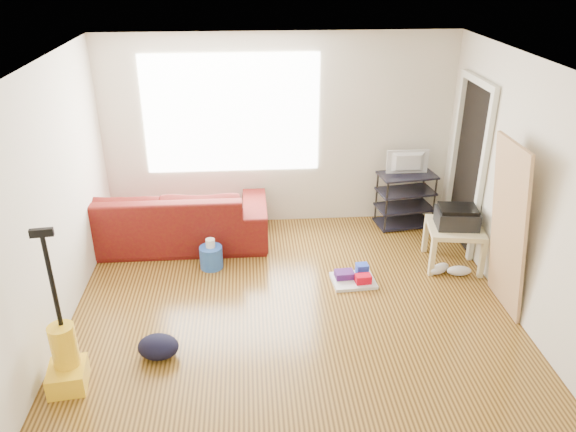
{
  "coord_description": "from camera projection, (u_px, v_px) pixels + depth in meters",
  "views": [
    {
      "loc": [
        -0.41,
        -4.45,
        3.4
      ],
      "look_at": [
        -0.03,
        0.6,
        0.96
      ],
      "focal_mm": 35.0,
      "sensor_mm": 36.0,
      "label": 1
    }
  ],
  "objects": [
    {
      "name": "room",
      "position": [
        303.0,
        208.0,
        5.1
      ],
      "size": [
        4.51,
        5.01,
        2.51
      ],
      "color": "#432A10",
      "rests_on": "ground"
    },
    {
      "name": "sofa",
      "position": [
        168.0,
        242.0,
        7.15
      ],
      "size": [
        2.53,
        0.99,
        0.74
      ],
      "primitive_type": "imported",
      "rotation": [
        0.0,
        0.0,
        3.14
      ],
      "color": "#530A0E",
      "rests_on": "ground"
    },
    {
      "name": "tv_stand",
      "position": [
        405.0,
        199.0,
        7.45
      ],
      "size": [
        0.78,
        0.52,
        0.73
      ],
      "rotation": [
        0.0,
        0.0,
        0.14
      ],
      "color": "black",
      "rests_on": "ground"
    },
    {
      "name": "tv",
      "position": [
        409.0,
        163.0,
        7.22
      ],
      "size": [
        0.54,
        0.07,
        0.31
      ],
      "primitive_type": "imported",
      "rotation": [
        0.0,
        0.0,
        3.14
      ],
      "color": "black",
      "rests_on": "tv_stand"
    },
    {
      "name": "side_table",
      "position": [
        455.0,
        232.0,
        6.49
      ],
      "size": [
        0.7,
        0.7,
        0.5
      ],
      "rotation": [
        0.0,
        0.0,
        -0.16
      ],
      "color": "tan",
      "rests_on": "ground"
    },
    {
      "name": "printer",
      "position": [
        457.0,
        217.0,
        6.4
      ],
      "size": [
        0.5,
        0.41,
        0.24
      ],
      "rotation": [
        0.0,
        0.0,
        -0.13
      ],
      "color": "black",
      "rests_on": "side_table"
    },
    {
      "name": "bucket",
      "position": [
        212.0,
        267.0,
        6.59
      ],
      "size": [
        0.33,
        0.33,
        0.27
      ],
      "primitive_type": "cylinder",
      "rotation": [
        0.0,
        0.0,
        -0.3
      ],
      "color": "blue",
      "rests_on": "ground"
    },
    {
      "name": "toilet_paper",
      "position": [
        211.0,
        253.0,
        6.52
      ],
      "size": [
        0.11,
        0.11,
        0.1
      ],
      "primitive_type": "cylinder",
      "color": "white",
      "rests_on": "bucket"
    },
    {
      "name": "cleaning_tray",
      "position": [
        354.0,
        277.0,
        6.29
      ],
      "size": [
        0.5,
        0.41,
        0.17
      ],
      "rotation": [
        0.0,
        0.0,
        0.07
      ],
      "color": "silver",
      "rests_on": "ground"
    },
    {
      "name": "backpack",
      "position": [
        159.0,
        356.0,
        5.16
      ],
      "size": [
        0.43,
        0.36,
        0.21
      ],
      "primitive_type": "ellipsoid",
      "rotation": [
        0.0,
        0.0,
        -0.17
      ],
      "color": "black",
      "rests_on": "ground"
    },
    {
      "name": "sneakers",
      "position": [
        449.0,
        270.0,
        6.43
      ],
      "size": [
        0.51,
        0.26,
        0.11
      ],
      "rotation": [
        0.0,
        0.0,
        0.1
      ],
      "color": "silver",
      "rests_on": "ground"
    },
    {
      "name": "vacuum",
      "position": [
        65.0,
        358.0,
        4.72
      ],
      "size": [
        0.35,
        0.39,
        1.47
      ],
      "rotation": [
        0.0,
        0.0,
        0.13
      ],
      "color": "yellow",
      "rests_on": "ground"
    },
    {
      "name": "door_panel",
      "position": [
        494.0,
        304.0,
        5.91
      ],
      "size": [
        0.22,
        0.72,
        1.79
      ],
      "primitive_type": "cube",
      "rotation": [
        0.0,
        -0.1,
        0.0
      ],
      "color": "tan",
      "rests_on": "ground"
    }
  ]
}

